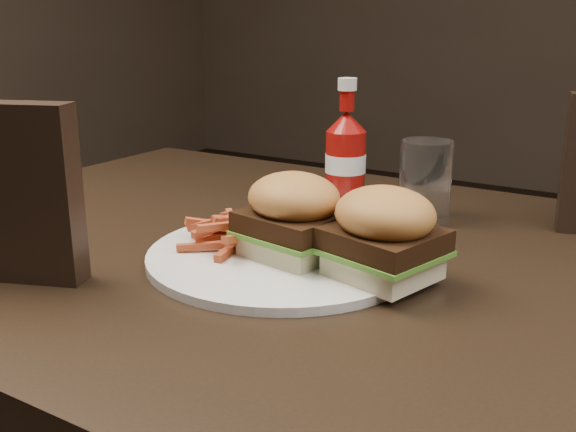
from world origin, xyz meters
The scene contains 7 objects.
dining_table centered at (0.00, 0.00, 0.73)m, with size 1.20×0.80×0.04m, color black.
plate centered at (-0.02, -0.05, 0.76)m, with size 0.31×0.31×0.01m, color white.
sandwich_half_a centered at (-0.01, -0.05, 0.77)m, with size 0.10×0.09×0.02m, color beige.
sandwich_half_b centered at (0.10, -0.06, 0.77)m, with size 0.10×0.09×0.02m, color beige.
fries_pile centered at (-0.08, -0.06, 0.78)m, with size 0.11×0.11×0.05m, color #B14724, non-canonical shape.
ketchup_bottle centered at (-0.06, 0.17, 0.81)m, with size 0.06×0.06×0.11m, color maroon.
tumbler centered at (0.06, 0.19, 0.81)m, with size 0.07×0.07×0.11m, color white.
Camera 1 is at (0.37, -0.66, 1.02)m, focal length 42.00 mm.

